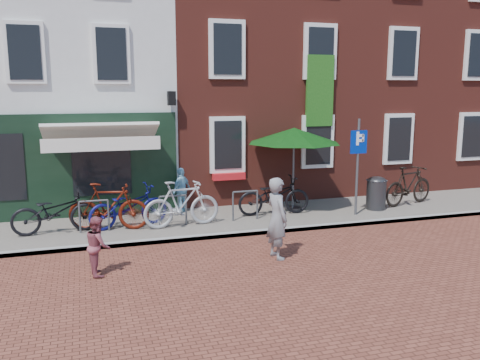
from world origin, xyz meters
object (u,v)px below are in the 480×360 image
object	(u,v)px
cafe_person	(182,190)
bicycle_5	(409,185)
litter_bin	(376,191)
parking_sign	(358,155)
bicycle_4	(274,196)
woman	(277,218)
bicycle_3	(182,204)
bicycle_1	(109,207)
bicycle_0	(55,212)
bicycle_2	(129,206)
parasol	(294,133)
boy	(98,246)

from	to	relation	value
cafe_person	bicycle_5	bearing A→B (deg)	127.18
litter_bin	parking_sign	world-z (taller)	parking_sign
cafe_person	bicycle_4	world-z (taller)	cafe_person
woman	bicycle_3	size ratio (longest dim) A/B	0.88
bicycle_1	bicycle_4	world-z (taller)	bicycle_1
parking_sign	litter_bin	bearing A→B (deg)	24.80
litter_bin	bicycle_0	xyz separation A→B (m)	(-9.05, 0.13, 0.01)
woman	bicycle_2	xyz separation A→B (m)	(-2.90, 3.18, -0.25)
parking_sign	parasol	distance (m)	1.94
parasol	boy	distance (m)	6.95
bicycle_3	bicycle_2	bearing A→B (deg)	68.14
parasol	cafe_person	xyz separation A→B (m)	(-3.22, 0.71, -1.65)
litter_bin	boy	distance (m)	8.62
bicycle_5	parasol	bearing A→B (deg)	67.65
boy	bicycle_4	size ratio (longest dim) A/B	0.57
bicycle_4	bicycle_5	xyz separation A→B (m)	(4.45, -0.08, 0.06)
parking_sign	bicycle_1	world-z (taller)	parking_sign
bicycle_0	bicycle_3	world-z (taller)	bicycle_3
parasol	bicycle_5	size ratio (longest dim) A/B	1.36
bicycle_1	boy	bearing A→B (deg)	-173.06
parasol	bicycle_3	world-z (taller)	parasol
parking_sign	boy	size ratio (longest dim) A/B	2.31
parking_sign	bicycle_4	bearing A→B (deg)	162.15
boy	bicycle_3	xyz separation A→B (m)	(2.20, 2.67, 0.12)
boy	bicycle_5	world-z (taller)	bicycle_5
parking_sign	bicycle_2	world-z (taller)	parking_sign
cafe_person	bicycle_2	xyz separation A→B (m)	(-1.63, -1.18, -0.11)
bicycle_2	litter_bin	bearing A→B (deg)	-105.25
boy	bicycle_1	world-z (taller)	bicycle_1
bicycle_0	bicycle_3	size ratio (longest dim) A/B	1.03
bicycle_2	bicycle_3	bearing A→B (deg)	-119.68
boy	cafe_person	world-z (taller)	cafe_person
cafe_person	bicycle_5	xyz separation A→B (m)	(6.91, -1.16, -0.05)
litter_bin	parking_sign	bearing A→B (deg)	-155.20
boy	bicycle_0	world-z (taller)	bicycle_0
parking_sign	parasol	size ratio (longest dim) A/B	0.99
boy	parking_sign	bearing A→B (deg)	-77.84
woman	bicycle_3	bearing A→B (deg)	21.41
parking_sign	bicycle_3	bearing A→B (deg)	177.31
cafe_person	bicycle_3	world-z (taller)	cafe_person
bicycle_1	bicycle_5	xyz separation A→B (m)	(9.05, 0.16, 0.00)
parking_sign	bicycle_5	distance (m)	2.55
parking_sign	bicycle_3	distance (m)	5.13
litter_bin	bicycle_4	bearing A→B (deg)	174.69
parking_sign	boy	distance (m)	7.71
cafe_person	bicycle_1	size ratio (longest dim) A/B	0.65
parking_sign	bicycle_0	bearing A→B (deg)	176.04
parking_sign	bicycle_5	xyz separation A→B (m)	(2.21, 0.64, -1.12)
parasol	bicycle_1	xyz separation A→B (m)	(-5.35, -0.61, -1.70)
cafe_person	bicycle_0	size ratio (longest dim) A/B	0.63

